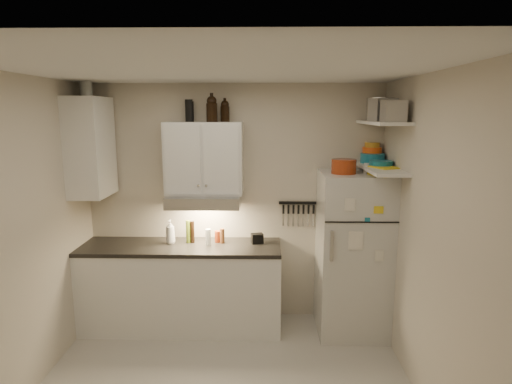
{
  "coord_description": "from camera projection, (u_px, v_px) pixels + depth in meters",
  "views": [
    {
      "loc": [
        0.33,
        -3.1,
        2.3
      ],
      "look_at": [
        0.25,
        0.9,
        1.55
      ],
      "focal_mm": 30.0,
      "sensor_mm": 36.0,
      "label": 1
    }
  ],
  "objects": [
    {
      "name": "thermos_b",
      "position": [
        190.0,
        112.0,
        4.43
      ],
      "size": [
        0.07,
        0.07,
        0.21
      ],
      "primitive_type": "cylinder",
      "rotation": [
        0.0,
        0.0,
        0.04
      ],
      "color": "black",
      "rests_on": "upper_cabinet"
    },
    {
      "name": "back_wall",
      "position": [
        235.0,
        204.0,
        4.72
      ],
      "size": [
        3.2,
        0.02,
        2.6
      ],
      "primitive_type": "cube",
      "color": "beige",
      "rests_on": "ground"
    },
    {
      "name": "plates",
      "position": [
        381.0,
        163.0,
        4.19
      ],
      "size": [
        0.28,
        0.28,
        0.06
      ],
      "primitive_type": "cylinder",
      "rotation": [
        0.0,
        0.0,
        -0.26
      ],
      "color": "#186E87",
      "rests_on": "shelf_lo"
    },
    {
      "name": "fridge",
      "position": [
        353.0,
        254.0,
        4.44
      ],
      "size": [
        0.7,
        0.68,
        1.7
      ],
      "primitive_type": "cube",
      "color": "silver",
      "rests_on": "floor"
    },
    {
      "name": "range_hood",
      "position": [
        204.0,
        200.0,
        4.48
      ],
      "size": [
        0.76,
        0.46,
        0.12
      ],
      "primitive_type": "cube",
      "color": "silver",
      "rests_on": "back_wall"
    },
    {
      "name": "ceiling",
      "position": [
        218.0,
        67.0,
        3.0
      ],
      "size": [
        3.2,
        3.0,
        0.02
      ],
      "primitive_type": "cube",
      "color": "white",
      "rests_on": "ground"
    },
    {
      "name": "caddy",
      "position": [
        257.0,
        238.0,
        4.56
      ],
      "size": [
        0.14,
        0.12,
        0.1
      ],
      "primitive_type": "cube",
      "rotation": [
        0.0,
        0.0,
        0.26
      ],
      "color": "black",
      "rests_on": "countertop"
    },
    {
      "name": "growler_b",
      "position": [
        225.0,
        111.0,
        4.43
      ],
      "size": [
        0.12,
        0.12,
        0.22
      ],
      "primitive_type": null,
      "rotation": [
        0.0,
        0.0,
        0.28
      ],
      "color": "black",
      "rests_on": "upper_cabinet"
    },
    {
      "name": "countertop",
      "position": [
        181.0,
        247.0,
        4.5
      ],
      "size": [
        2.1,
        0.62,
        0.04
      ],
      "primitive_type": "cube",
      "color": "black",
      "rests_on": "base_cabinet"
    },
    {
      "name": "dutch_oven",
      "position": [
        344.0,
        166.0,
        4.22
      ],
      "size": [
        0.27,
        0.27,
        0.14
      ],
      "primitive_type": "cylinder",
      "rotation": [
        0.0,
        0.0,
        0.09
      ],
      "color": "maroon",
      "rests_on": "fridge"
    },
    {
      "name": "right_wall",
      "position": [
        434.0,
        247.0,
        3.21
      ],
      "size": [
        0.02,
        3.0,
        2.6
      ],
      "primitive_type": "cube",
      "color": "beige",
      "rests_on": "ground"
    },
    {
      "name": "pepper_mill",
      "position": [
        222.0,
        236.0,
        4.56
      ],
      "size": [
        0.06,
        0.06,
        0.16
      ],
      "primitive_type": "cylinder",
      "rotation": [
        0.0,
        0.0,
        -0.34
      ],
      "color": "brown",
      "rests_on": "countertop"
    },
    {
      "name": "side_jar",
      "position": [
        86.0,
        89.0,
        4.29
      ],
      "size": [
        0.13,
        0.13,
        0.16
      ],
      "primitive_type": "cylinder",
      "rotation": [
        0.0,
        0.0,
        -0.14
      ],
      "color": "silver",
      "rests_on": "side_cabinet"
    },
    {
      "name": "soap_bottle",
      "position": [
        170.0,
        230.0,
        4.54
      ],
      "size": [
        0.13,
        0.13,
        0.29
      ],
      "primitive_type": "imported",
      "rotation": [
        0.0,
        0.0,
        -0.2
      ],
      "color": "white",
      "rests_on": "countertop"
    },
    {
      "name": "bowl_orange",
      "position": [
        372.0,
        150.0,
        4.52
      ],
      "size": [
        0.2,
        0.2,
        0.06
      ],
      "primitive_type": "cylinder",
      "color": "#F35516",
      "rests_on": "bowl_teal"
    },
    {
      "name": "shelf_hi",
      "position": [
        383.0,
        123.0,
        4.05
      ],
      "size": [
        0.3,
        0.95,
        0.03
      ],
      "primitive_type": "cube",
      "color": "white",
      "rests_on": "right_wall"
    },
    {
      "name": "knife_strip",
      "position": [
        298.0,
        203.0,
        4.68
      ],
      "size": [
        0.42,
        0.02,
        0.03
      ],
      "primitive_type": "cube",
      "color": "black",
      "rests_on": "back_wall"
    },
    {
      "name": "stock_pot",
      "position": [
        382.0,
        109.0,
        4.31
      ],
      "size": [
        0.35,
        0.35,
        0.23
      ],
      "primitive_type": "cylinder",
      "rotation": [
        0.0,
        0.0,
        -0.11
      ],
      "color": "silver",
      "rests_on": "shelf_hi"
    },
    {
      "name": "bowl_teal",
      "position": [
        372.0,
        158.0,
        4.46
      ],
      "size": [
        0.25,
        0.25,
        0.1
      ],
      "primitive_type": "cylinder",
      "color": "#186E87",
      "rests_on": "shelf_lo"
    },
    {
      "name": "spice_jar",
      "position": [
        367.0,
        168.0,
        4.25
      ],
      "size": [
        0.06,
        0.06,
        0.1
      ],
      "primitive_type": "cylinder",
      "rotation": [
        0.0,
        0.0,
        -0.02
      ],
      "color": "silver",
      "rests_on": "fridge"
    },
    {
      "name": "oil_bottle",
      "position": [
        188.0,
        232.0,
        4.57
      ],
      "size": [
        0.06,
        0.06,
        0.24
      ],
      "primitive_type": "cylinder",
      "rotation": [
        0.0,
        0.0,
        -0.26
      ],
      "color": "#546719",
      "rests_on": "countertop"
    },
    {
      "name": "vinegar_bottle",
      "position": [
        192.0,
        232.0,
        4.57
      ],
      "size": [
        0.05,
        0.05,
        0.24
      ],
      "primitive_type": "cylinder",
      "rotation": [
        0.0,
        0.0,
        -0.07
      ],
      "color": "black",
      "rests_on": "countertop"
    },
    {
      "name": "clear_bottle",
      "position": [
        208.0,
        237.0,
        4.49
      ],
      "size": [
        0.07,
        0.07,
        0.17
      ],
      "primitive_type": "cylinder",
      "rotation": [
        0.0,
        0.0,
        0.17
      ],
      "color": "silver",
      "rests_on": "countertop"
    },
    {
      "name": "tin_b",
      "position": [
        393.0,
        111.0,
        3.72
      ],
      "size": [
        0.19,
        0.19,
        0.19
      ],
      "primitive_type": "cube",
      "rotation": [
        0.0,
        0.0,
        0.01
      ],
      "color": "#AAAAAD",
      "rests_on": "shelf_hi"
    },
    {
      "name": "side_cabinet",
      "position": [
        90.0,
        147.0,
        4.33
      ],
      "size": [
        0.33,
        0.55,
        1.0
      ],
      "primitive_type": "cube",
      "color": "white",
      "rests_on": "left_wall"
    },
    {
      "name": "red_jar",
      "position": [
        218.0,
        237.0,
        4.59
      ],
      "size": [
        0.08,
        0.08,
        0.13
      ],
      "primitive_type": "cylinder",
      "rotation": [
        0.0,
        0.0,
        -0.37
      ],
      "color": "maroon",
      "rests_on": "countertop"
    },
    {
      "name": "shelf_lo",
      "position": [
        380.0,
        169.0,
        4.13
      ],
      "size": [
        0.3,
        0.95,
        0.03
      ],
      "primitive_type": "cube",
      "color": "white",
      "rests_on": "right_wall"
    },
    {
      "name": "bowl_yellow",
      "position": [
        372.0,
        145.0,
        4.51
      ],
      "size": [
        0.16,
        0.16,
        0.05
      ],
      "primitive_type": "cylinder",
      "color": "#C68A23",
      "rests_on": "bowl_orange"
    },
    {
      "name": "base_cabinet",
      "position": [
        182.0,
        288.0,
        4.59
      ],
      "size": [
        2.1,
        0.6,
        0.88
      ],
      "primitive_type": "cube",
      "color": "white",
      "rests_on": "floor"
    },
    {
      "name": "thermos_a",
      "position": [
        189.0,
        111.0,
        4.43
      ],
      "size": [
        0.1,
        0.1,
        0.23
      ],
      "primitive_type": "cylinder",
      "rotation": [
        0.0,
        0.0,
        -0.3
      ],
      "color": "black",
      "rests_on": "upper_cabinet"
    },
    {
      "name": "left_wall",
      "position": [
        11.0,
        245.0,
        3.27
      ],
      "size": [
        0.02,
        3.0,
        2.6
      ],
      "primitive_type": "cube",
      "color": "beige",
      "rests_on": "ground"
    },
    {
      "name": "book_stack",
      "position": [
        384.0,
        171.0,
        4.09
      ],
      "size": [
        0.29,
        0.32,
        0.09
      ],
      "primitive_type": "cube",
      "rotation": [
        0.0,
        0.0,
        0.4
      ],
      "color": "yellow",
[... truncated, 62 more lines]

